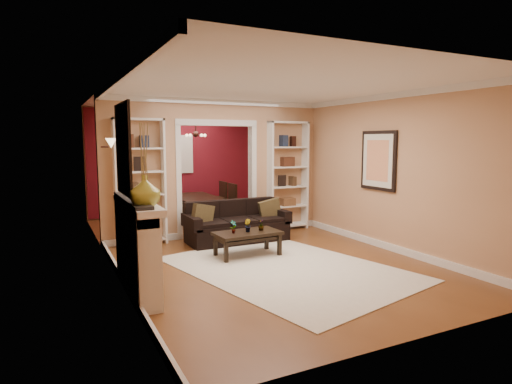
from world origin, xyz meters
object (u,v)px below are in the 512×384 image
sofa (237,222)px  dining_table (197,208)px  coffee_table (247,244)px  bookshelf_left (140,182)px  bookshelf_right (287,176)px  fireplace (138,247)px

sofa → dining_table: 2.36m
sofa → dining_table: (-0.00, 2.36, -0.09)m
coffee_table → bookshelf_left: bearing=128.6°
coffee_table → bookshelf_right: (1.70, 1.60, 0.95)m
sofa → bookshelf_right: bearing=22.1°
sofa → fireplace: bearing=-138.6°
bookshelf_left → dining_table: bearing=46.9°
bookshelf_left → fireplace: 2.65m
coffee_table → dining_table: bearing=82.9°
coffee_table → dining_table: size_ratio=0.64×
bookshelf_left → bookshelf_right: same height
sofa → bookshelf_right: (1.43, 0.58, 0.77)m
bookshelf_left → sofa: bearing=-19.2°
coffee_table → fireplace: bearing=-157.1°
sofa → bookshelf_left: size_ratio=0.85×
dining_table → coffee_table: bearing=175.6°
bookshelf_left → dining_table: 2.58m
coffee_table → bookshelf_left: 2.33m
sofa → coffee_table: sofa is taller
bookshelf_right → sofa: bearing=-157.9°
coffee_table → fireplace: size_ratio=0.63×
dining_table → sofa: bearing=-179.9°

